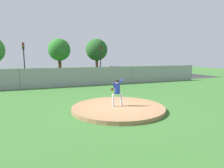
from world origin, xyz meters
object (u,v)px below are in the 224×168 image
Objects in this scene: pitcher_youth at (117,90)px; baseball at (112,102)px; parked_car_white at (38,76)px; parked_car_navy at (118,73)px; traffic_light_near at (24,55)px; traffic_light_far at (101,56)px.

pitcher_youth is 1.26m from baseball.
pitcher_youth reaches higher than parked_car_white.
pitcher_youth is 0.35× the size of parked_car_white.
parked_car_navy is 0.98× the size of parked_car_white.
traffic_light_near is at bearing 107.71° from pitcher_youth.
traffic_light_near is at bearing 108.71° from baseball.
traffic_light_far is (10.80, -0.03, -0.19)m from traffic_light_near.
pitcher_youth is 0.35× the size of traffic_light_far.
parked_car_navy is at bearing 65.55° from baseball.
traffic_light_far is (-1.33, 3.83, 2.35)m from parked_car_navy.
pitcher_youth is at bearing -73.86° from parked_car_white.
pitcher_youth is 15.41m from parked_car_white.
traffic_light_far is at bearing 74.97° from pitcher_youth.
traffic_light_far is at bearing 21.16° from parked_car_white.
pitcher_youth reaches higher than parked_car_navy.
parked_car_navy is 1.00× the size of traffic_light_far.
parked_car_white is (-10.54, 0.27, -0.03)m from parked_car_navy.
baseball is 0.02× the size of parked_car_white.
baseball is 15.01m from parked_car_navy.
parked_car_navy is (6.21, 13.65, 0.58)m from baseball.
parked_car_navy reaches higher than parked_car_white.
traffic_light_far is (4.87, 17.48, 2.93)m from baseball.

